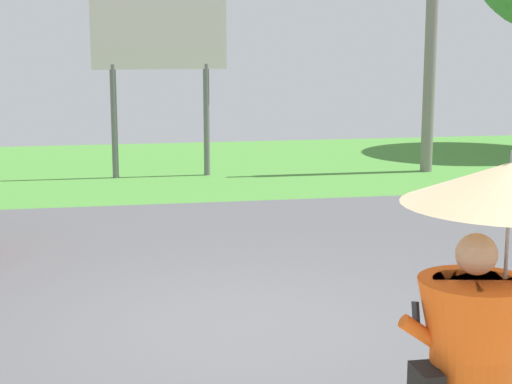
% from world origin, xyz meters
% --- Properties ---
extents(ground_plane, '(40.00, 22.00, 0.20)m').
position_xyz_m(ground_plane, '(0.00, 2.95, -0.05)').
color(ground_plane, '#4C4C4F').
extents(monk_pedestrian, '(1.14, 1.13, 2.13)m').
position_xyz_m(monk_pedestrian, '(0.73, -3.50, 1.16)').
color(monk_pedestrian, '#E55B19').
rests_on(monk_pedestrian, ground_plane).
extents(roadside_billboard, '(2.60, 0.12, 3.50)m').
position_xyz_m(roadside_billboard, '(-0.13, 8.77, 2.55)').
color(roadside_billboard, slate).
rests_on(roadside_billboard, ground_plane).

